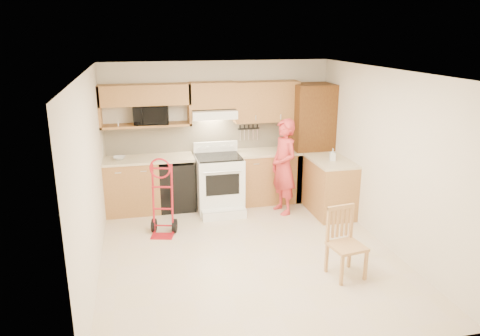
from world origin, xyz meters
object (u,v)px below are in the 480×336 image
object	(u,v)px
microwave	(151,114)
dining_chair	(347,244)
hand_truck	(162,201)
person	(284,167)
range	(220,179)

from	to	relation	value
microwave	dining_chair	size ratio (longest dim) A/B	0.64
hand_truck	microwave	bearing A→B (deg)	107.06
microwave	person	bearing A→B (deg)	-13.87
person	hand_truck	size ratio (longest dim) A/B	1.48
hand_truck	person	bearing A→B (deg)	27.66
microwave	person	distance (m)	2.38
microwave	hand_truck	size ratio (longest dim) A/B	0.52
microwave	hand_truck	distance (m)	1.63
microwave	hand_truck	world-z (taller)	microwave
microwave	hand_truck	bearing A→B (deg)	-82.44
range	hand_truck	world-z (taller)	range
microwave	range	world-z (taller)	microwave
range	dining_chair	bearing A→B (deg)	-65.54
range	person	distance (m)	1.11
microwave	range	size ratio (longest dim) A/B	0.50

